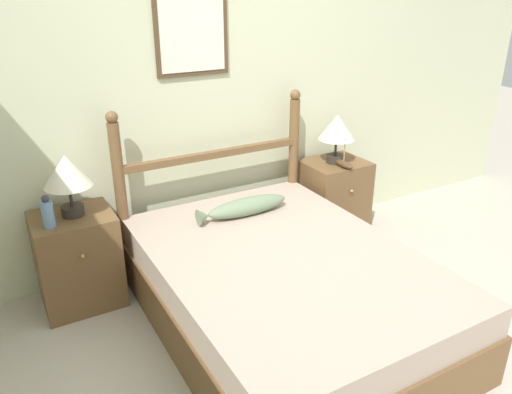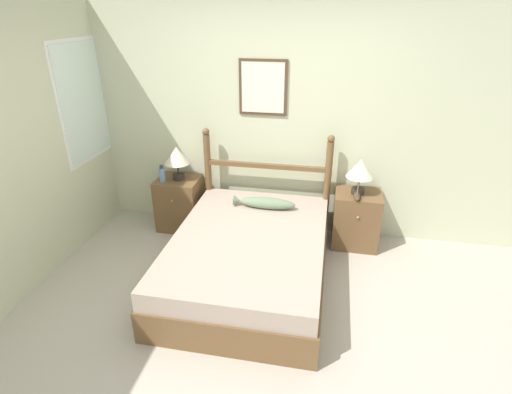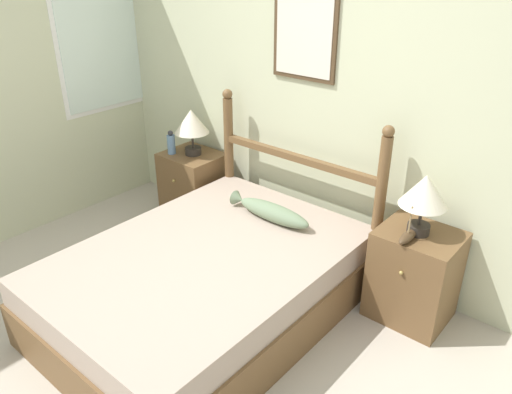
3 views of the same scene
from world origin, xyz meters
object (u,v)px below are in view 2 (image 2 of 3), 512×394
bed (249,258)px  model_boat (357,196)px  fish_pillow (265,203)px  nightstand_right (356,219)px  table_lamp_left (177,157)px  table_lamp_right (360,170)px  nightstand_left (180,203)px  bottle (162,174)px

bed → model_boat: 1.31m
fish_pillow → nightstand_right: bearing=15.1°
table_lamp_left → fish_pillow: (1.06, -0.27, -0.35)m
table_lamp_right → model_boat: table_lamp_right is taller
nightstand_left → fish_pillow: size_ratio=0.95×
nightstand_left → bottle: bearing=-143.1°
nightstand_left → model_boat: model_boat is taller
bottle → nightstand_left: bearing=36.9°
bottle → nightstand_right: bearing=2.7°
nightstand_left → table_lamp_left: table_lamp_left is taller
nightstand_right → bed: bearing=-139.9°
nightstand_left → bottle: bottle is taller
bottle → model_boat: model_boat is taller
table_lamp_right → fish_pillow: bearing=-165.3°
table_lamp_left → model_boat: size_ratio=1.70×
bed → bottle: bottle is taller
table_lamp_left → model_boat: table_lamp_left is taller
table_lamp_left → bottle: size_ratio=1.90×
nightstand_left → table_lamp_left: size_ratio=1.61×
nightstand_right → table_lamp_left: (-2.04, 0.00, 0.59)m
nightstand_left → model_boat: (2.03, -0.14, 0.34)m
nightstand_right → fish_pillow: size_ratio=0.95×
model_boat → fish_pillow: model_boat is taller
table_lamp_left → bottle: table_lamp_left is taller
nightstand_right → fish_pillow: nightstand_right is taller
nightstand_left → bottle: size_ratio=3.04×
nightstand_left → table_lamp_right: 2.13m
bed → fish_pillow: fish_pillow is taller
bed → model_boat: bearing=36.1°
table_lamp_right → bed: bearing=-139.9°
bed → bottle: 1.47m
nightstand_right → table_lamp_left: size_ratio=1.61×
model_boat → fish_pillow: size_ratio=0.35×
bottle → model_boat: (2.17, -0.03, -0.06)m
table_lamp_right → fish_pillow: (-0.96, -0.25, -0.35)m
table_lamp_left → model_boat: (2.01, -0.14, -0.25)m
bottle → fish_pillow: bearing=-7.5°
table_lamp_left → table_lamp_right: (2.03, -0.01, 0.00)m
nightstand_left → table_lamp_left: bearing=9.4°
nightstand_left → bottle: 0.44m
nightstand_left → fish_pillow: (1.08, -0.26, 0.24)m
fish_pillow → bed: bearing=-94.8°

